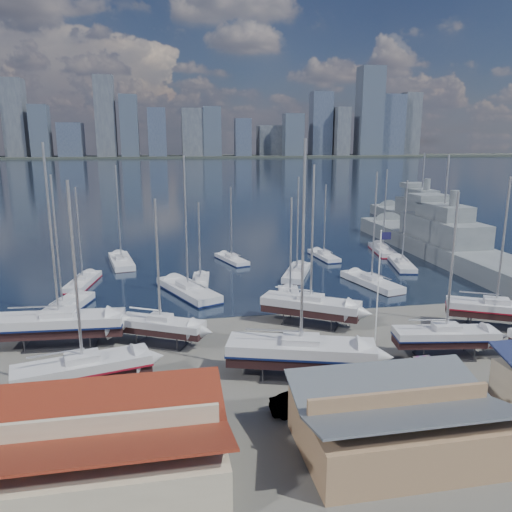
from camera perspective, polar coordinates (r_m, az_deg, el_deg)
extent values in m
plane|color=#605E59|center=(47.79, 7.11, -10.48)|extent=(1400.00, 1400.00, 0.00)
cube|color=#1A253C|center=(352.42, -8.66, 9.71)|extent=(1400.00, 600.00, 0.40)
cube|color=#2D332D|center=(612.05, -9.69, 11.11)|extent=(1400.00, 80.00, 2.20)
cube|color=#595E66|center=(630.87, -25.82, 14.00)|extent=(22.49, 24.47, 83.83)
cube|color=#3D4756|center=(617.48, -23.41, 12.97)|extent=(19.55, 21.83, 55.97)
cube|color=#475166|center=(617.93, -20.36, 12.35)|extent=(26.03, 30.49, 37.14)
cube|color=#595E66|center=(601.91, -16.83, 15.01)|extent=(21.60, 16.58, 87.63)
cube|color=#3D4756|center=(601.08, -14.26, 14.20)|extent=(19.42, 28.42, 67.60)
cube|color=#475166|center=(603.31, -11.24, 13.70)|extent=(20.24, 23.80, 54.09)
cube|color=#595E66|center=(601.36, -7.24, 13.84)|extent=(24.62, 19.72, 54.00)
cube|color=#3D4756|center=(601.44, -5.09, 13.98)|extent=(20.75, 17.93, 55.97)
cube|color=#475166|center=(604.51, -1.53, 13.41)|extent=(18.36, 16.25, 43.03)
cube|color=#595E66|center=(629.85, 1.52, 13.06)|extent=(28.49, 22.03, 35.69)
cube|color=#3D4756|center=(618.62, 4.26, 13.65)|extent=(23.34, 17.87, 49.11)
cube|color=#475166|center=(644.30, 7.42, 14.75)|extent=(25.35, 19.79, 75.95)
cube|color=#595E66|center=(645.55, 9.61, 13.86)|extent=(17.00, 27.45, 57.67)
cube|color=#3D4756|center=(660.07, 12.84, 15.80)|extent=(29.28, 24.05, 106.04)
cube|color=#475166|center=(681.16, 15.00, 14.26)|extent=(30.82, 28.37, 74.41)
cube|color=#595E66|center=(696.13, 17.22, 14.21)|extent=(21.74, 17.03, 77.48)
cube|color=#BFB293|center=(31.21, -17.76, -21.45)|extent=(14.00, 9.00, 3.20)
cube|color=maroon|center=(30.05, -18.07, -17.97)|extent=(14.70, 9.45, 1.41)
cube|color=#8C6B4C|center=(33.96, 15.89, -18.46)|extent=(12.00, 8.00, 3.00)
cube|color=#535A5F|center=(32.96, 16.11, -15.43)|extent=(12.60, 8.40, 1.27)
cube|color=#2D2D33|center=(51.45, -21.33, -9.46)|extent=(6.62, 3.37, 0.16)
cube|color=black|center=(50.89, -21.48, -7.81)|extent=(11.87, 3.56, 0.94)
cube|color=#B4B5B9|center=(50.58, -21.57, -6.81)|extent=(11.90, 4.05, 0.94)
cube|color=#0C153D|center=(50.72, -21.53, -7.27)|extent=(12.02, 4.09, 0.19)
cube|color=#B4B5B9|center=(50.36, -21.63, -6.04)|extent=(3.05, 2.16, 0.50)
cylinder|color=#B2B2B7|center=(48.53, -22.38, 2.55)|extent=(0.22, 0.22, 15.81)
cube|color=#2D2D33|center=(41.80, -18.94, -14.60)|extent=(5.96, 3.79, 0.16)
cube|color=black|center=(41.14, -19.10, -12.71)|extent=(10.29, 4.76, 0.80)
cube|color=#B4B5B9|center=(40.81, -19.18, -11.70)|extent=(10.40, 5.17, 0.80)
cube|color=maroon|center=(40.96, -19.14, -12.17)|extent=(10.50, 5.22, 0.16)
cube|color=#B4B5B9|center=(40.55, -19.25, -10.86)|extent=(2.84, 2.24, 0.50)
cylinder|color=#B2B2B7|center=(38.47, -19.97, -1.93)|extent=(0.22, 0.22, 13.52)
cube|color=#2D2D33|center=(49.08, -10.75, -9.87)|extent=(5.10, 4.05, 0.16)
cube|color=black|center=(48.53, -10.83, -8.28)|extent=(8.41, 5.73, 0.68)
cube|color=#B4B5B9|center=(48.30, -10.86, -7.53)|extent=(8.58, 6.04, 0.68)
cube|color=#B4B5B9|center=(48.10, -10.89, -6.87)|extent=(2.53, 2.24, 0.50)
cylinder|color=#B2B2B7|center=(46.55, -11.17, -0.54)|extent=(0.22, 0.22, 11.41)
cube|color=#2D2D33|center=(42.30, 5.07, -13.55)|extent=(7.14, 4.81, 0.16)
cube|color=black|center=(41.62, 5.12, -11.59)|extent=(12.20, 6.25, 0.95)
cube|color=#B4B5B9|center=(41.23, 5.14, -10.38)|extent=(12.35, 6.73, 0.95)
cube|color=#0C153D|center=(41.41, 5.13, -10.94)|extent=(12.48, 6.80, 0.19)
cube|color=#B4B5B9|center=(40.95, 5.17, -9.45)|extent=(3.44, 2.80, 0.50)
cylinder|color=#B2B2B7|center=(38.67, 5.40, 1.28)|extent=(0.22, 0.22, 16.06)
cube|color=#2D2D33|center=(53.55, 6.20, -7.73)|extent=(6.15, 5.24, 0.16)
cube|color=black|center=(53.03, 6.24, -6.18)|extent=(9.96, 7.63, 0.82)
cube|color=#B4B5B9|center=(52.77, 6.26, -5.33)|extent=(10.19, 7.99, 0.82)
cube|color=#B4B5B9|center=(52.57, 6.28, -4.65)|extent=(3.10, 2.84, 0.50)
cylinder|color=#B2B2B7|center=(50.96, 6.46, 2.54)|extent=(0.22, 0.22, 13.87)
cube|color=#2D2D33|center=(48.76, 20.66, -10.66)|extent=(5.26, 3.02, 0.16)
cube|color=black|center=(48.21, 20.80, -9.04)|extent=(9.26, 3.53, 0.72)
cube|color=#B4B5B9|center=(47.96, 20.87, -8.24)|extent=(9.32, 3.90, 0.72)
cube|color=#0C153D|center=(48.07, 20.84, -8.61)|extent=(9.41, 3.94, 0.14)
cube|color=#B4B5B9|center=(47.75, 20.93, -7.55)|extent=(2.47, 1.85, 0.50)
cylinder|color=#B2B2B7|center=(46.11, 21.51, -0.72)|extent=(0.22, 0.22, 12.20)
cube|color=#2D2D33|center=(57.94, 25.51, -7.34)|extent=(5.77, 4.58, 0.16)
cube|color=black|center=(57.47, 25.66, -5.93)|extent=(9.50, 6.46, 0.76)
cube|color=#B4B5B9|center=(57.24, 25.73, -5.21)|extent=(9.69, 6.82, 0.76)
cube|color=maroon|center=(57.35, 25.70, -5.54)|extent=(9.79, 6.88, 0.15)
cube|color=#B4B5B9|center=(57.06, 25.80, -4.61)|extent=(2.86, 2.53, 0.50)
cylinder|color=#B2B2B7|center=(55.65, 26.42, 1.50)|extent=(0.22, 0.22, 12.89)
cube|color=black|center=(60.64, -21.15, -6.43)|extent=(5.47, 11.04, 0.86)
cube|color=#B4B5B9|center=(60.37, -21.21, -5.66)|extent=(5.91, 11.17, 0.86)
cube|color=#0C153D|center=(60.50, -21.18, -6.01)|extent=(5.97, 11.28, 0.17)
cube|color=#B4B5B9|center=(60.17, -21.26, -5.04)|extent=(2.49, 3.09, 0.50)
cylinder|color=#B2B2B7|center=(58.50, -21.82, 1.51)|extent=(0.22, 0.22, 14.52)
cube|color=black|center=(71.50, -19.13, -3.33)|extent=(3.70, 9.35, 0.73)
cube|color=#B4B5B9|center=(71.31, -19.18, -2.76)|extent=(4.08, 9.42, 0.73)
cube|color=maroon|center=(71.40, -19.16, -3.02)|extent=(4.12, 9.51, 0.15)
cube|color=#B4B5B9|center=(71.16, -19.21, -2.29)|extent=(1.90, 2.51, 0.50)
cylinder|color=#B2B2B7|center=(69.91, -19.57, 2.39)|extent=(0.22, 0.22, 12.30)
cube|color=black|center=(81.34, -15.09, -1.16)|extent=(4.42, 11.02, 0.86)
cube|color=#B4B5B9|center=(81.15, -15.13, -0.58)|extent=(4.86, 11.10, 0.86)
cube|color=#B4B5B9|center=(80.99, -15.16, -0.11)|extent=(2.25, 2.96, 0.50)
cylinder|color=#B2B2B7|center=(79.76, -15.45, 4.79)|extent=(0.22, 0.22, 14.49)
cube|color=black|center=(64.05, -7.75, -4.67)|extent=(7.38, 12.16, 0.96)
cube|color=#B4B5B9|center=(63.76, -7.78, -3.84)|extent=(7.84, 12.36, 0.96)
cube|color=#0C153D|center=(63.89, -7.77, -4.22)|extent=(7.92, 12.48, 0.19)
cube|color=#B4B5B9|center=(63.56, -7.80, -3.21)|extent=(3.04, 3.55, 0.50)
cylinder|color=#B2B2B7|center=(61.85, -8.02, 3.79)|extent=(0.22, 0.22, 16.21)
cube|color=black|center=(68.36, -6.35, -3.37)|extent=(2.79, 7.89, 0.62)
cube|color=#B4B5B9|center=(68.19, -6.37, -2.87)|extent=(3.11, 7.93, 0.62)
cube|color=#B4B5B9|center=(68.04, -6.38, -2.42)|extent=(1.53, 2.08, 0.50)
cylinder|color=#B2B2B7|center=(66.90, -6.48, 1.69)|extent=(0.22, 0.22, 10.43)
cube|color=black|center=(80.41, -2.80, -0.83)|extent=(4.43, 8.55, 0.67)
cube|color=#B4B5B9|center=(80.25, -2.80, -0.37)|extent=(4.77, 8.66, 0.67)
cube|color=#0C153D|center=(80.32, -2.80, -0.58)|extent=(4.81, 8.74, 0.13)
cube|color=#B4B5B9|center=(80.12, -2.81, 0.04)|extent=(1.97, 2.41, 0.50)
cylinder|color=#B2B2B7|center=(79.09, -2.85, 3.84)|extent=(0.22, 0.22, 11.26)
cube|color=black|center=(60.68, 3.90, -5.47)|extent=(3.63, 8.99, 0.70)
cube|color=#B4B5B9|center=(60.47, 3.91, -4.84)|extent=(3.99, 9.06, 0.70)
cube|color=maroon|center=(60.56, 3.91, -5.13)|extent=(4.03, 9.15, 0.14)
cube|color=#B4B5B9|center=(60.28, 3.92, -4.30)|extent=(1.84, 2.42, 0.50)
cylinder|color=#B2B2B7|center=(58.86, 4.01, 0.97)|extent=(0.22, 0.22, 11.83)
cube|color=black|center=(72.27, 4.68, -2.49)|extent=(6.21, 9.91, 0.79)
cube|color=#B4B5B9|center=(72.06, 4.69, -1.88)|extent=(6.59, 10.08, 0.79)
cube|color=#B4B5B9|center=(71.90, 4.70, -1.39)|extent=(2.52, 2.92, 0.50)
cylinder|color=#B2B2B7|center=(70.59, 4.79, 3.64)|extent=(0.22, 0.22, 13.27)
cube|color=black|center=(83.59, 7.74, -0.40)|extent=(2.83, 8.59, 0.67)
cube|color=#B4B5B9|center=(83.44, 7.75, 0.05)|extent=(3.18, 8.63, 0.67)
cube|color=#0C153D|center=(83.50, 7.75, -0.16)|extent=(3.22, 8.71, 0.13)
cube|color=#B4B5B9|center=(83.31, 7.76, 0.44)|extent=(1.62, 2.24, 0.50)
cylinder|color=#B2B2B7|center=(82.31, 7.88, 4.14)|extent=(0.22, 0.22, 11.39)
cube|color=black|center=(69.05, 13.01, -3.54)|extent=(4.91, 10.79, 0.84)
cube|color=#B4B5B9|center=(68.82, 13.05, -2.87)|extent=(5.34, 10.90, 0.84)
cube|color=#B4B5B9|center=(68.64, 13.08, -2.33)|extent=(2.33, 2.97, 0.50)
cylinder|color=#B2B2B7|center=(67.21, 13.37, 3.30)|extent=(0.22, 0.22, 14.17)
cube|color=black|center=(80.13, 16.30, -1.42)|extent=(4.41, 9.50, 0.74)
cube|color=#B4B5B9|center=(79.96, 16.33, -0.90)|extent=(4.79, 9.59, 0.74)
cube|color=#0C153D|center=(80.03, 16.32, -1.14)|extent=(4.84, 9.69, 0.15)
cube|color=#B4B5B9|center=(79.81, 16.36, -0.47)|extent=(2.07, 2.62, 0.50)
cylinder|color=#B2B2B7|center=(78.70, 16.64, 3.77)|extent=(0.22, 0.22, 12.47)
cube|color=black|center=(89.74, 14.23, 0.20)|extent=(4.10, 10.21, 0.80)
cube|color=#B4B5B9|center=(89.57, 14.26, 0.70)|extent=(4.51, 10.29, 0.80)
cube|color=maroon|center=(89.64, 14.25, 0.47)|extent=(4.56, 10.39, 0.16)
cube|color=#B4B5B9|center=(89.44, 14.28, 1.11)|extent=(2.09, 2.75, 0.50)
cylinder|color=#B2B2B7|center=(88.38, 14.52, 5.21)|extent=(0.22, 0.22, 13.43)
cube|color=slate|center=(89.68, 20.35, 0.29)|extent=(9.29, 52.04, 4.67)
cube|color=slate|center=(88.92, 20.56, 2.89)|extent=(6.99, 18.29, 3.60)
cube|color=slate|center=(88.49, 20.72, 4.80)|extent=(5.18, 10.47, 2.40)
cube|color=slate|center=(92.77, 19.19, 6.32)|extent=(5.91, 5.30, 1.20)
cylinder|color=#B2B2B7|center=(87.98, 20.99, 8.15)|extent=(0.30, 0.30, 8.00)
cube|color=slate|center=(120.25, 18.17, 3.47)|extent=(9.13, 44.31, 3.96)
cube|color=slate|center=(119.72, 18.30, 5.26)|extent=(6.36, 15.66, 3.60)
cube|color=slate|center=(119.39, 18.40, 6.68)|extent=(4.64, 9.00, 2.40)
cube|color=slate|center=(123.18, 17.55, 7.71)|extent=(5.13, 4.63, 1.20)
cylinder|color=#B2B2B7|center=(119.00, 18.58, 9.17)|extent=(0.30, 0.30, 8.00)
imported|color=gray|center=(34.80, -10.03, -18.66)|extent=(3.52, 5.00, 1.58)
imported|color=gray|center=(37.06, 5.14, -16.52)|extent=(4.42, 1.65, 1.44)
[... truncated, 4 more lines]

